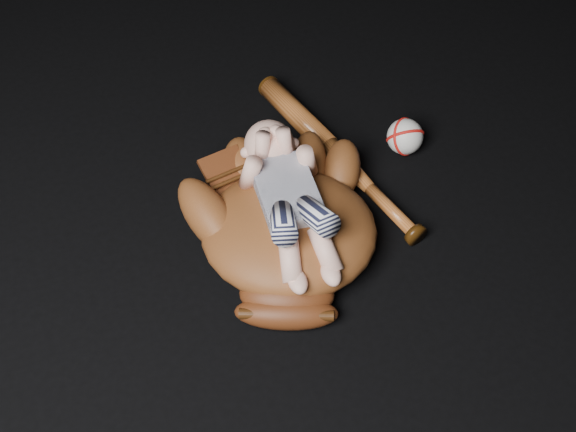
{
  "coord_description": "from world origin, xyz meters",
  "views": [
    {
      "loc": [
        -0.25,
        -0.71,
        1.08
      ],
      "look_at": [
        0.07,
        0.05,
        0.08
      ],
      "focal_mm": 45.0,
      "sensor_mm": 36.0,
      "label": 1
    }
  ],
  "objects": [
    {
      "name": "baseball_glove",
      "position": [
        0.06,
        0.03,
        0.07
      ],
      "size": [
        0.54,
        0.57,
        0.14
      ],
      "primitive_type": null,
      "rotation": [
        0.0,
        0.0,
        -0.42
      ],
      "color": "#5E2E14",
      "rests_on": "ground"
    },
    {
      "name": "newborn_baby",
      "position": [
        0.07,
        0.05,
        0.12
      ],
      "size": [
        0.21,
        0.38,
        0.15
      ],
      "primitive_type": null,
      "rotation": [
        0.0,
        0.0,
        -0.12
      ],
      "color": "#F0B19B",
      "rests_on": "baseball_glove"
    },
    {
      "name": "baseball_bat",
      "position": [
        0.24,
        0.2,
        0.02
      ],
      "size": [
        0.15,
        0.51,
        0.05
      ],
      "primitive_type": null,
      "rotation": [
        0.0,
        0.0,
        0.2
      ],
      "color": "#A2501F",
      "rests_on": "ground"
    },
    {
      "name": "baseball",
      "position": [
        0.38,
        0.19,
        0.04
      ],
      "size": [
        0.09,
        0.09,
        0.08
      ],
      "primitive_type": "sphere",
      "rotation": [
        0.0,
        0.0,
        0.16
      ],
      "color": "silver",
      "rests_on": "ground"
    }
  ]
}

